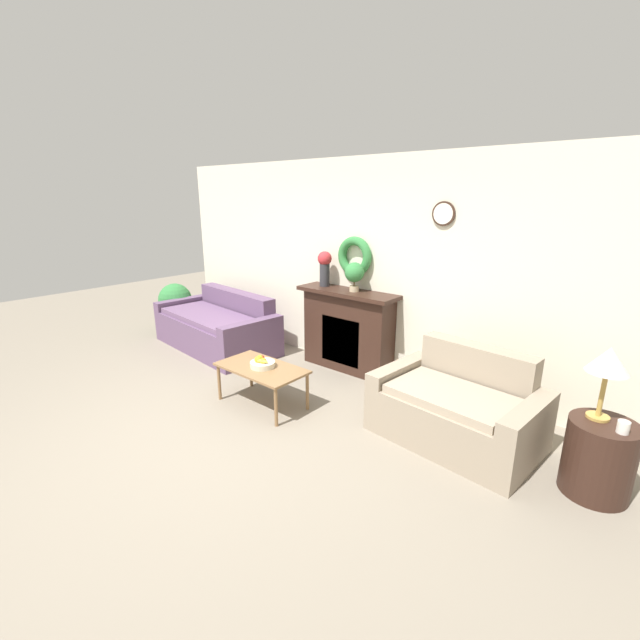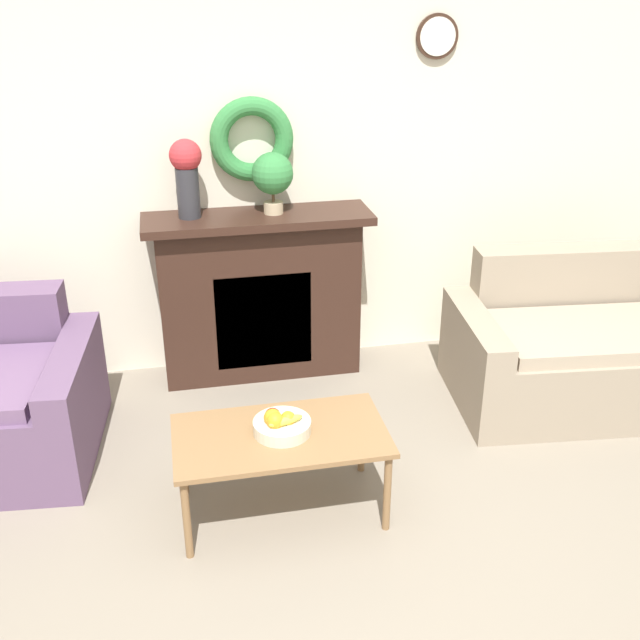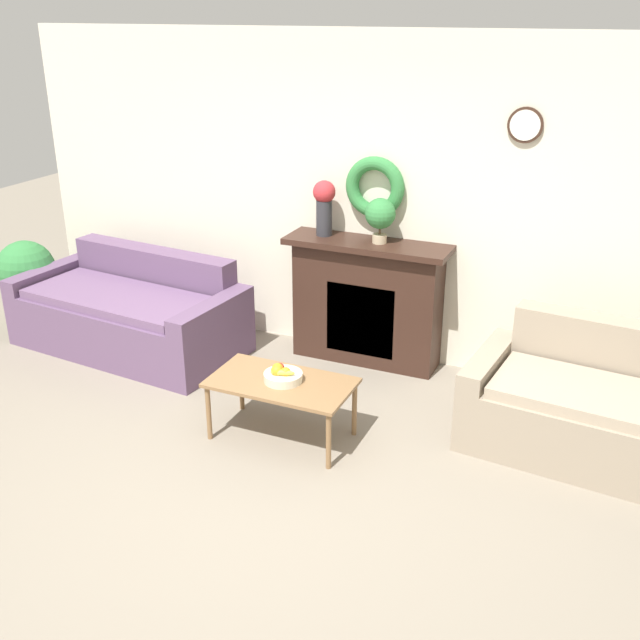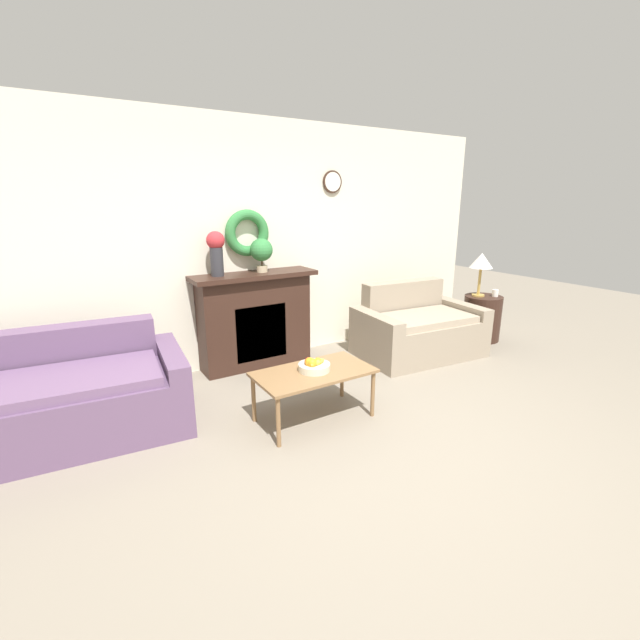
# 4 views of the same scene
# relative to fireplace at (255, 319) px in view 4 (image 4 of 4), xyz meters

# --- Properties ---
(ground_plane) EXTENTS (16.00, 16.00, 0.00)m
(ground_plane) POSITION_rel_fireplace_xyz_m (0.04, -2.23, -0.54)
(ground_plane) COLOR gray
(wall_back) EXTENTS (6.80, 0.17, 2.70)m
(wall_back) POSITION_rel_fireplace_xyz_m (0.04, 0.21, 0.81)
(wall_back) COLOR beige
(wall_back) RESTS_ON ground_plane
(fireplace) EXTENTS (1.38, 0.41, 1.07)m
(fireplace) POSITION_rel_fireplace_xyz_m (0.00, 0.00, 0.00)
(fireplace) COLOR #331E16
(fireplace) RESTS_ON ground_plane
(couch_left) EXTENTS (2.12, 1.17, 0.82)m
(couch_left) POSITION_rel_fireplace_xyz_m (-2.02, -0.58, -0.23)
(couch_left) COLOR #604766
(couch_left) RESTS_ON ground_plane
(loveseat_right) EXTENTS (1.54, 1.05, 0.86)m
(loveseat_right) POSITION_rel_fireplace_xyz_m (1.82, -0.71, -0.23)
(loveseat_right) COLOR gray
(loveseat_right) RESTS_ON ground_plane
(coffee_table) EXTENTS (1.00, 0.55, 0.44)m
(coffee_table) POSITION_rel_fireplace_xyz_m (-0.10, -1.43, -0.14)
(coffee_table) COLOR olive
(coffee_table) RESTS_ON ground_plane
(fruit_bowl) EXTENTS (0.27, 0.27, 0.12)m
(fruit_bowl) POSITION_rel_fireplace_xyz_m (-0.09, -1.42, -0.05)
(fruit_bowl) COLOR beige
(fruit_bowl) RESTS_ON coffee_table
(side_table_by_loveseat) EXTENTS (0.49, 0.49, 0.60)m
(side_table_by_loveseat) POSITION_rel_fireplace_xyz_m (2.97, -0.76, -0.24)
(side_table_by_loveseat) COLOR #331E16
(side_table_by_loveseat) RESTS_ON ground_plane
(table_lamp) EXTENTS (0.30, 0.30, 0.57)m
(table_lamp) POSITION_rel_fireplace_xyz_m (2.91, -0.71, 0.51)
(table_lamp) COLOR #B28E42
(table_lamp) RESTS_ON side_table_by_loveseat
(mug) EXTENTS (0.08, 0.08, 0.09)m
(mug) POSITION_rel_fireplace_xyz_m (3.08, -0.84, 0.11)
(mug) COLOR silver
(mug) RESTS_ON side_table_by_loveseat
(vase_on_mantel_left) EXTENTS (0.19, 0.19, 0.46)m
(vase_on_mantel_left) POSITION_rel_fireplace_xyz_m (-0.40, 0.01, 0.80)
(vase_on_mantel_left) COLOR #2D2D33
(vase_on_mantel_left) RESTS_ON fireplace
(potted_plant_on_mantel) EXTENTS (0.25, 0.25, 0.37)m
(potted_plant_on_mantel) POSITION_rel_fireplace_xyz_m (0.10, -0.01, 0.76)
(potted_plant_on_mantel) COLOR tan
(potted_plant_on_mantel) RESTS_ON fireplace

